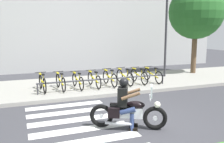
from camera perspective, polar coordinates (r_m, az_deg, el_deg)
name	(u,v)px	position (r m, az deg, el deg)	size (l,w,h in m)	color
ground_plane	(126,123)	(7.57, 3.32, -11.79)	(48.00, 48.00, 0.00)	#38383D
sidewalk	(84,86)	(12.20, -6.57, -3.24)	(24.00, 4.40, 0.15)	gray
crosswalk_stripe_1	(88,141)	(6.44, -5.47, -15.74)	(2.80, 0.40, 0.01)	white
crosswalk_stripe_2	(81,129)	(7.15, -7.23, -13.13)	(2.80, 0.40, 0.01)	white
crosswalk_stripe_3	(75,120)	(7.88, -8.64, -10.99)	(2.80, 0.40, 0.01)	white
crosswalk_stripe_4	(69,112)	(8.62, -9.79, -9.21)	(2.80, 0.40, 0.01)	white
crosswalk_stripe_5	(65,105)	(9.37, -10.75, -7.71)	(2.80, 0.40, 0.01)	white
motorcycle	(128,112)	(7.04, 3.77, -9.41)	(1.99, 1.13, 1.26)	black
rider	(126,100)	(6.93, 3.17, -6.48)	(0.77, 0.71, 1.46)	black
bicycle_0	(42,83)	(11.06, -15.75, -2.56)	(0.48, 1.63, 0.79)	black
bicycle_1	(61,82)	(11.15, -11.79, -2.33)	(0.48, 1.67, 0.77)	black
bicycle_2	(78,81)	(11.30, -7.91, -2.14)	(0.48, 1.64, 0.74)	black
bicycle_3	(94,80)	(11.49, -4.15, -1.85)	(0.48, 1.66, 0.75)	black
bicycle_4	(110,78)	(11.73, -0.52, -1.54)	(0.48, 1.60, 0.78)	black
bicycle_5	(125,77)	(12.01, 2.94, -1.27)	(0.48, 1.74, 0.79)	black
bicycle_6	(139,76)	(12.34, 6.23, -1.07)	(0.48, 1.64, 0.77)	black
bicycle_7	(153,75)	(12.71, 9.34, -0.84)	(0.48, 1.70, 0.77)	black
bike_rack	(106,79)	(11.07, -1.40, -1.83)	(6.02, 0.07, 0.49)	#333338
street_lamp	(166,29)	(14.25, 12.37, 9.48)	(0.28, 0.28, 4.68)	#2D2D33
tree_near_rack	(196,12)	(15.99, 18.85, 12.84)	(3.25, 3.25, 5.47)	brown
building_backdrop	(61,11)	(17.54, -11.59, 13.59)	(24.00, 1.20, 8.14)	#A9A9A9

